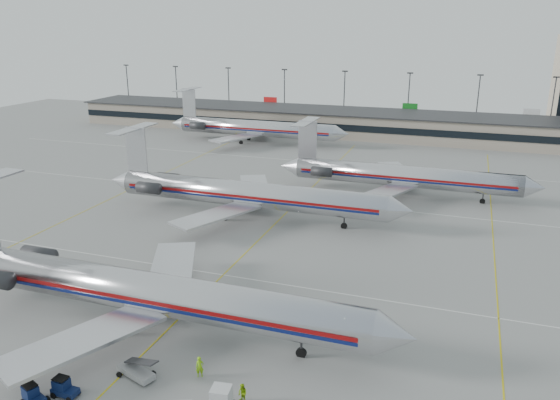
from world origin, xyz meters
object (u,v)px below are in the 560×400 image
at_px(jet_second_row, 243,193).
at_px(tug_center, 33,395).
at_px(jet_foreground, 142,291).
at_px(uld_container, 221,398).
at_px(belt_loader, 137,371).

height_order(jet_second_row, tug_center, jet_second_row).
distance_m(jet_foreground, uld_container, 15.10).
bearing_deg(uld_container, tug_center, -170.60).
bearing_deg(uld_container, jet_foreground, 137.64).
height_order(jet_foreground, jet_second_row, jet_foreground).
distance_m(tug_center, uld_container, 14.57).
bearing_deg(jet_foreground, belt_loader, -61.91).
distance_m(jet_foreground, jet_second_row, 32.31).
xyz_separation_m(jet_foreground, tug_center, (-1.82, -12.70, -2.99)).
height_order(tug_center, belt_loader, belt_loader).
height_order(jet_foreground, belt_loader, jet_foreground).
relative_size(uld_container, belt_loader, 0.45).
relative_size(jet_second_row, tug_center, 20.91).
bearing_deg(jet_second_row, tug_center, -88.39).
bearing_deg(uld_container, jet_second_row, 103.23).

